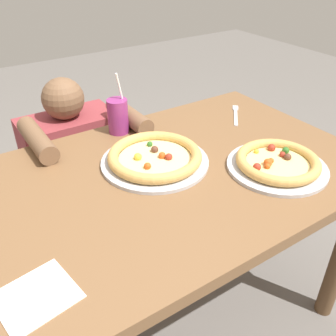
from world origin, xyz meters
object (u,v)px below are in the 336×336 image
(drink_cup_colored, at_px, (118,116))
(fork, at_px, (236,114))
(pizza_far, at_px, (155,158))
(diner_seated, at_px, (77,182))
(pizza_near, at_px, (277,163))

(drink_cup_colored, bearing_deg, fork, -14.93)
(pizza_far, distance_m, drink_cup_colored, 0.28)
(pizza_far, distance_m, diner_seated, 0.67)
(pizza_near, height_order, diner_seated, diner_seated)
(pizza_near, distance_m, pizza_far, 0.40)
(pizza_near, bearing_deg, drink_cup_colored, 120.90)
(pizza_far, relative_size, diner_seated, 0.40)
(diner_seated, bearing_deg, drink_cup_colored, -66.35)
(drink_cup_colored, bearing_deg, pizza_near, -59.10)
(pizza_near, distance_m, diner_seated, 0.97)
(fork, relative_size, diner_seated, 0.18)
(pizza_far, height_order, diner_seated, diner_seated)
(pizza_far, xyz_separation_m, diner_seated, (-0.11, 0.54, -0.37))
(diner_seated, bearing_deg, pizza_near, -61.45)
(pizza_far, relative_size, drink_cup_colored, 1.55)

